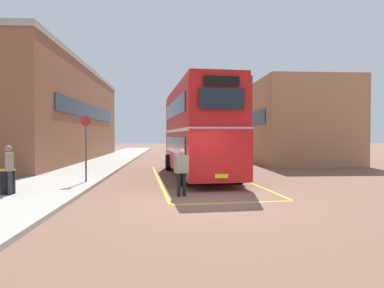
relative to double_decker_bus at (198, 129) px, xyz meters
name	(u,v)px	position (x,y,z in m)	size (l,w,h in m)	color
ground_plane	(188,164)	(-0.16, 7.32, -2.51)	(135.60, 135.60, 0.00)	brown
sidewalk_left	(106,162)	(-6.66, 9.72, -2.44)	(4.00, 57.60, 0.14)	#A39E93
brick_building_left	(52,114)	(-11.52, 11.57, 1.49)	(6.65, 24.69, 8.00)	brown
depot_building_right	(290,123)	(8.77, 10.43, 0.73)	(6.93, 12.47, 6.48)	#AD7A56
double_decker_bus	(198,129)	(0.00, 0.00, 0.00)	(3.59, 10.91, 4.75)	black
single_deck_bus	(216,140)	(3.58, 19.11, -0.88)	(3.44, 8.51, 3.02)	black
pedestrian_boarding	(181,169)	(-1.07, -6.06, -1.51)	(0.54, 0.40, 1.72)	black
pedestrian_waiting_near	(9,166)	(-7.04, -6.14, -1.38)	(0.44, 0.53, 1.71)	#2D2D38
litter_bin	(7,182)	(-7.18, -5.99, -1.94)	(0.53, 0.53, 0.86)	black
bus_stop_sign	(86,143)	(-5.19, -3.01, -0.64)	(0.44, 0.10, 2.91)	#4C4C51
bay_marking_yellow	(203,181)	(0.08, -1.98, -2.51)	(5.42, 13.10, 0.01)	gold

